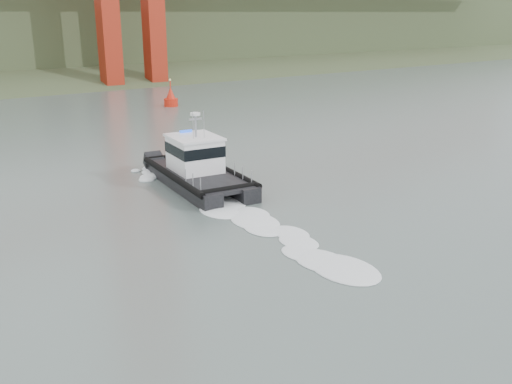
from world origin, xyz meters
The scene contains 3 objects.
ground centered at (0.00, 0.00, 0.00)m, with size 400.00×400.00×0.00m, color #4E5D5A.
patrol_boat centered at (1.26, 17.91, 1.35)m, with size 5.24×11.50×5.40m.
nav_buoy centered at (16.58, 51.50, 1.00)m, with size 1.83×1.83×3.82m.
Camera 1 is at (-18.08, -16.37, 11.80)m, focal length 40.00 mm.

